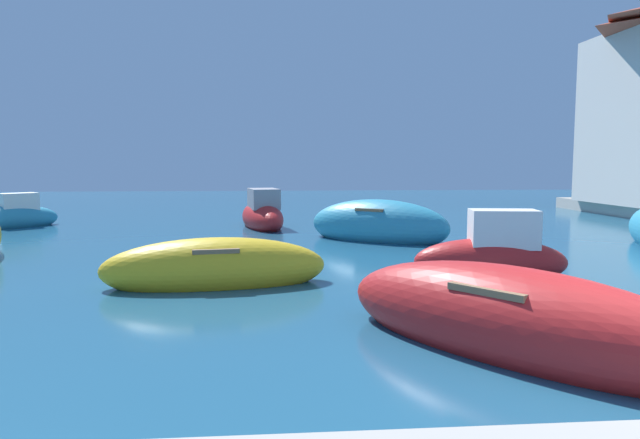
# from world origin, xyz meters

# --- Properties ---
(moored_boat_0) EXTENTS (2.00, 4.03, 1.60)m
(moored_boat_0) POSITION_xyz_m (-4.53, 14.39, 0.41)
(moored_boat_0) COLOR #B21E1E
(moored_boat_0) RESTS_ON ground
(moored_boat_1) EXTENTS (3.14, 1.52, 1.52)m
(moored_boat_1) POSITION_xyz_m (0.18, 5.40, 0.38)
(moored_boat_1) COLOR #B21E1E
(moored_boat_1) RESTS_ON ground
(moored_boat_5) EXTENTS (4.46, 3.83, 1.52)m
(moored_boat_5) POSITION_xyz_m (-1.12, 10.76, 0.42)
(moored_boat_5) COLOR teal
(moored_boat_5) RESTS_ON ground
(moored_boat_6) EXTENTS (4.09, 4.66, 1.31)m
(moored_boat_6) POSITION_xyz_m (-1.38, 0.92, 0.37)
(moored_boat_6) COLOR #B21E1E
(moored_boat_6) RESTS_ON ground
(moored_boat_7) EXTENTS (4.21, 1.78, 1.13)m
(moored_boat_7) POSITION_xyz_m (-5.23, 4.92, 0.31)
(moored_boat_7) COLOR gold
(moored_boat_7) RESTS_ON ground
(moored_boat_9) EXTENTS (3.02, 2.90, 1.40)m
(moored_boat_9) POSITION_xyz_m (-13.17, 15.06, 0.34)
(moored_boat_9) COLOR teal
(moored_boat_9) RESTS_ON ground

